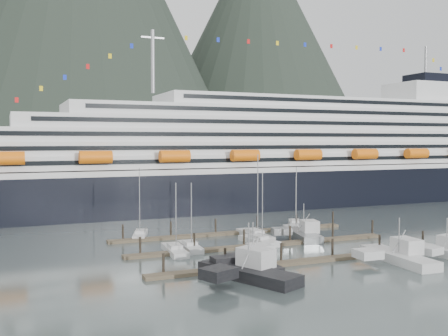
{
  "coord_description": "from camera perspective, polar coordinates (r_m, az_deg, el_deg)",
  "views": [
    {
      "loc": [
        -45.43,
        -76.1,
        18.12
      ],
      "look_at": [
        -4.17,
        22.0,
        12.54
      ],
      "focal_mm": 42.0,
      "sensor_mm": 36.0,
      "label": 1
    }
  ],
  "objects": [
    {
      "name": "trawler_d",
      "position": [
        89.64,
        23.02,
        -8.34
      ],
      "size": [
        8.85,
        11.66,
        6.65
      ],
      "rotation": [
        0.0,
        0.0,
        1.8
      ],
      "color": "beige",
      "rests_on": "ground"
    },
    {
      "name": "ground",
      "position": [
        90.46,
        7.95,
        -8.58
      ],
      "size": [
        1600.0,
        1600.0,
        0.0
      ],
      "primitive_type": "plane",
      "color": "#4A5657",
      "rests_on": "ground"
    },
    {
      "name": "dock_near",
      "position": [
        79.59,
        8.58,
        -9.97
      ],
      "size": [
        48.18,
        2.28,
        3.2
      ],
      "color": "#4B3F30",
      "rests_on": "ground"
    },
    {
      "name": "sailboat_c",
      "position": [
        93.17,
        3.83,
        -7.96
      ],
      "size": [
        4.26,
        9.43,
        13.03
      ],
      "rotation": [
        0.0,
        0.0,
        1.77
      ],
      "color": "beige",
      "rests_on": "ground"
    },
    {
      "name": "dock_far",
      "position": [
        102.22,
        0.91,
        -7.04
      ],
      "size": [
        48.18,
        2.28,
        3.2
      ],
      "color": "#4B3F30",
      "rests_on": "ground"
    },
    {
      "name": "sailboat_e",
      "position": [
        100.45,
        -9.11,
        -7.2
      ],
      "size": [
        4.86,
        8.94,
        13.44
      ],
      "rotation": [
        0.0,
        0.0,
        1.25
      ],
      "color": "beige",
      "rests_on": "ground"
    },
    {
      "name": "sailboat_a",
      "position": [
        88.12,
        -3.71,
        -8.61
      ],
      "size": [
        3.01,
        8.57,
        11.61
      ],
      "rotation": [
        0.0,
        0.0,
        1.5
      ],
      "color": "beige",
      "rests_on": "ground"
    },
    {
      "name": "trawler_c",
      "position": [
        83.23,
        18.39,
        -9.08
      ],
      "size": [
        10.23,
        14.5,
        7.33
      ],
      "rotation": [
        0.0,
        0.0,
        1.52
      ],
      "color": "beige",
      "rests_on": "ground"
    },
    {
      "name": "dock_mid",
      "position": [
        90.68,
        4.25,
        -8.34
      ],
      "size": [
        48.18,
        2.28,
        3.2
      ],
      "color": "#4B3F30",
      "rests_on": "ground"
    },
    {
      "name": "trawler_e",
      "position": [
        98.13,
        8.58,
        -7.13
      ],
      "size": [
        9.02,
        11.63,
        7.23
      ],
      "rotation": [
        0.0,
        0.0,
        1.36
      ],
      "color": "gray",
      "rests_on": "ground"
    },
    {
      "name": "trawler_a",
      "position": [
        69.71,
        2.59,
        -11.22
      ],
      "size": [
        12.49,
        15.27,
        8.23
      ],
      "rotation": [
        0.0,
        0.0,
        1.98
      ],
      "color": "black",
      "rests_on": "ground"
    },
    {
      "name": "sailboat_d",
      "position": [
        98.57,
        3.38,
        -7.34
      ],
      "size": [
        2.71,
        11.28,
        16.06
      ],
      "rotation": [
        0.0,
        0.0,
        1.58
      ],
      "color": "beige",
      "rests_on": "ground"
    },
    {
      "name": "sailboat_f",
      "position": [
        104.89,
        7.7,
        -6.74
      ],
      "size": [
        4.64,
        9.12,
        13.49
      ],
      "rotation": [
        0.0,
        0.0,
        1.32
      ],
      "color": "beige",
      "rests_on": "ground"
    },
    {
      "name": "sailboat_b",
      "position": [
        85.6,
        -5.39,
        -8.96
      ],
      "size": [
        3.11,
        9.7,
        11.89
      ],
      "rotation": [
        0.0,
        0.0,
        1.5
      ],
      "color": "beige",
      "rests_on": "ground"
    },
    {
      "name": "cruise_ship",
      "position": [
        151.33,
        7.12,
        0.67
      ],
      "size": [
        210.0,
        30.4,
        50.3
      ],
      "color": "black",
      "rests_on": "ground"
    },
    {
      "name": "trawler_b",
      "position": [
        74.65,
        3.07,
        -10.32
      ],
      "size": [
        8.71,
        11.44,
        7.41
      ],
      "rotation": [
        0.0,
        0.0,
        1.58
      ],
      "color": "black",
      "rests_on": "ground"
    },
    {
      "name": "sailboat_g",
      "position": [
        113.07,
        7.76,
        -6.05
      ],
      "size": [
        5.85,
        9.04,
        10.86
      ],
      "rotation": [
        0.0,
        0.0,
        1.13
      ],
      "color": "beige",
      "rests_on": "ground"
    },
    {
      "name": "mountains",
      "position": [
        687.34,
        -14.62,
        15.11
      ],
      "size": [
        870.0,
        440.0,
        420.0
      ],
      "color": "black",
      "rests_on": "ground"
    }
  ]
}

